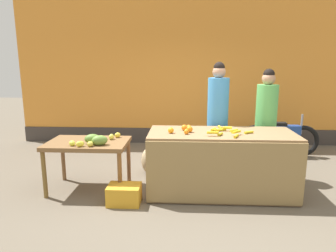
# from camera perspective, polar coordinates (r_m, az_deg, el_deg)

# --- Properties ---
(ground_plane) EXTENTS (24.00, 24.00, 0.00)m
(ground_plane) POSITION_cam_1_polar(r_m,az_deg,el_deg) (4.58, 4.15, -12.25)
(ground_plane) COLOR #665B4C
(market_wall_back) EXTENTS (7.93, 0.23, 3.43)m
(market_wall_back) POSITION_cam_1_polar(r_m,az_deg,el_deg) (7.04, 3.97, 10.29)
(market_wall_back) COLOR orange
(market_wall_back) RESTS_ON ground
(fruit_stall_counter) EXTENTS (2.07, 0.89, 0.91)m
(fruit_stall_counter) POSITION_cam_1_polar(r_m,az_deg,el_deg) (4.44, 9.99, -6.93)
(fruit_stall_counter) COLOR olive
(fruit_stall_counter) RESTS_ON ground
(side_table_wooden) EXTENTS (1.17, 0.76, 0.74)m
(side_table_wooden) POSITION_cam_1_polar(r_m,az_deg,el_deg) (4.58, -14.98, -3.92)
(side_table_wooden) COLOR brown
(side_table_wooden) RESTS_ON ground
(banana_bunch_pile) EXTENTS (0.67, 0.70, 0.07)m
(banana_bunch_pile) POSITION_cam_1_polar(r_m,az_deg,el_deg) (4.29, 11.02, -0.94)
(banana_bunch_pile) COLOR gold
(banana_bunch_pile) RESTS_ON fruit_stall_counter
(orange_pile) EXTENTS (0.35, 0.37, 0.09)m
(orange_pile) POSITION_cam_1_polar(r_m,az_deg,el_deg) (4.27, 3.07, -0.59)
(orange_pile) COLOR orange
(orange_pile) RESTS_ON fruit_stall_counter
(mango_papaya_pile) EXTENTS (0.65, 0.67, 0.14)m
(mango_papaya_pile) POSITION_cam_1_polar(r_m,az_deg,el_deg) (4.38, -13.58, -2.55)
(mango_papaya_pile) COLOR #DED848
(mango_papaya_pile) RESTS_ON side_table_wooden
(vendor_woman_blue_shirt) EXTENTS (0.34, 0.34, 1.89)m
(vendor_woman_blue_shirt) POSITION_cam_1_polar(r_m,az_deg,el_deg) (4.98, 9.40, 1.15)
(vendor_woman_blue_shirt) COLOR #33333D
(vendor_woman_blue_shirt) RESTS_ON ground
(vendor_woman_green_shirt) EXTENTS (0.34, 0.34, 1.79)m
(vendor_woman_green_shirt) POSITION_cam_1_polar(r_m,az_deg,el_deg) (5.16, 18.10, 0.43)
(vendor_woman_green_shirt) COLOR #33333D
(vendor_woman_green_shirt) RESTS_ON ground
(parked_motorcycle) EXTENTS (1.60, 0.18, 0.88)m
(parked_motorcycle) POSITION_cam_1_polar(r_m,az_deg,el_deg) (6.49, 20.38, -1.99)
(parked_motorcycle) COLOR black
(parked_motorcycle) RESTS_ON ground
(produce_crate) EXTENTS (0.44, 0.32, 0.26)m
(produce_crate) POSITION_cam_1_polar(r_m,az_deg,el_deg) (4.19, -8.34, -12.78)
(produce_crate) COLOR gold
(produce_crate) RESTS_ON ground
(produce_sack) EXTENTS (0.35, 0.40, 0.46)m
(produce_sack) POSITION_cam_1_polar(r_m,az_deg,el_deg) (5.19, -3.44, -6.57)
(produce_sack) COLOR tan
(produce_sack) RESTS_ON ground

